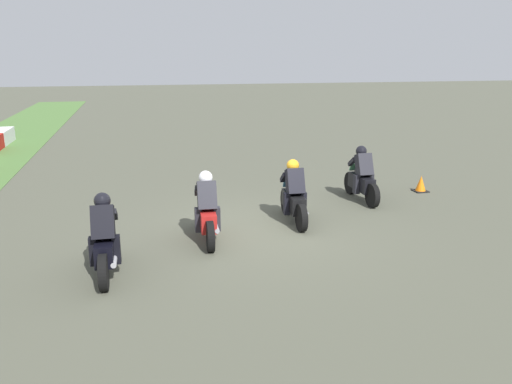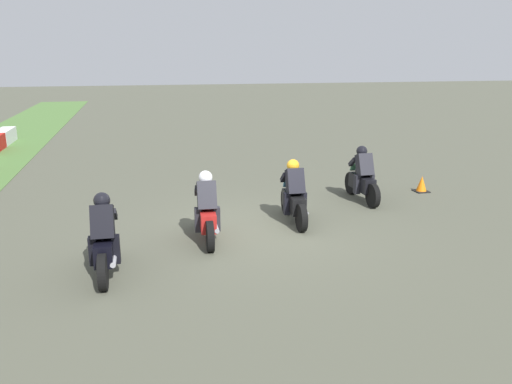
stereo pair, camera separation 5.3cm
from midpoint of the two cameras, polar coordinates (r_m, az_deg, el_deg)
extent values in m
plane|color=#4E4F40|center=(11.70, 0.10, -4.22)|extent=(120.00, 120.00, 0.00)
cube|color=silver|center=(25.75, -26.44, 5.64)|extent=(2.12, 0.60, 0.64)
cylinder|color=black|center=(14.84, 10.81, 1.00)|extent=(0.64, 0.14, 0.64)
cylinder|color=black|center=(13.62, 13.16, -0.42)|extent=(0.64, 0.14, 0.64)
cube|color=black|center=(14.18, 11.97, 1.02)|extent=(1.10, 0.32, 0.40)
ellipsoid|color=black|center=(14.20, 11.87, 2.29)|extent=(0.48, 0.30, 0.24)
cube|color=red|center=(13.73, 12.86, 0.59)|extent=(0.06, 0.16, 0.08)
cylinder|color=#A5A5AD|center=(13.97, 13.14, 0.20)|extent=(0.42, 0.10, 0.10)
cube|color=black|center=(13.98, 12.26, 2.99)|extent=(0.49, 0.40, 0.66)
sphere|color=black|center=(14.11, 11.96, 4.53)|extent=(0.30, 0.30, 0.30)
cube|color=#47845D|center=(14.54, 11.23, 2.79)|extent=(0.16, 0.26, 0.23)
cube|color=black|center=(13.99, 11.43, 0.86)|extent=(0.18, 0.14, 0.52)
cube|color=black|center=(14.16, 12.91, 0.95)|extent=(0.18, 0.14, 0.52)
cube|color=black|center=(14.23, 10.96, 3.36)|extent=(0.39, 0.10, 0.31)
cube|color=black|center=(14.38, 12.28, 3.41)|extent=(0.39, 0.10, 0.31)
cylinder|color=black|center=(12.82, 3.57, -1.01)|extent=(0.65, 0.17, 0.64)
cylinder|color=black|center=(11.53, 5.27, -2.91)|extent=(0.65, 0.17, 0.64)
cube|color=black|center=(12.12, 4.39, -1.10)|extent=(1.11, 0.37, 0.40)
ellipsoid|color=black|center=(12.13, 4.30, 0.39)|extent=(0.49, 0.32, 0.24)
cube|color=red|center=(11.64, 5.04, -1.69)|extent=(0.07, 0.16, 0.08)
cylinder|color=#A5A5AD|center=(11.88, 5.56, -2.12)|extent=(0.42, 0.12, 0.10)
cube|color=black|center=(11.89, 4.57, 1.18)|extent=(0.50, 0.42, 0.66)
sphere|color=orange|center=(12.02, 4.33, 3.00)|extent=(0.31, 0.31, 0.30)
cube|color=teal|center=(12.50, 3.83, 1.03)|extent=(0.17, 0.27, 0.23)
cube|color=black|center=(11.96, 3.61, -1.31)|extent=(0.19, 0.15, 0.52)
cube|color=black|center=(12.06, 5.46, -1.20)|extent=(0.19, 0.15, 0.52)
cube|color=black|center=(12.20, 3.28, 1.66)|extent=(0.39, 0.12, 0.31)
cube|color=black|center=(12.29, 4.92, 1.73)|extent=(0.39, 0.12, 0.31)
cylinder|color=black|center=(11.68, -5.69, -2.67)|extent=(0.65, 0.17, 0.64)
cylinder|color=black|center=(10.36, -5.06, -5.02)|extent=(0.65, 0.17, 0.64)
cube|color=#B11F1D|center=(10.96, -5.42, -2.88)|extent=(1.12, 0.38, 0.40)
ellipsoid|color=#B11F1D|center=(10.97, -5.50, -1.24)|extent=(0.50, 0.33, 0.24)
cube|color=red|center=(10.48, -5.18, -3.63)|extent=(0.07, 0.16, 0.08)
cylinder|color=#A5A5AD|center=(10.69, -4.39, -4.08)|extent=(0.42, 0.12, 0.10)
cube|color=#23232A|center=(10.72, -5.44, -0.40)|extent=(0.51, 0.43, 0.66)
sphere|color=silver|center=(10.85, -5.59, 1.63)|extent=(0.32, 0.32, 0.30)
cube|color=#48617C|center=(11.34, -5.68, -0.48)|extent=(0.17, 0.27, 0.23)
cube|color=#23232A|center=(10.84, -6.42, -3.13)|extent=(0.19, 0.15, 0.52)
cube|color=#23232A|center=(10.87, -4.31, -3.03)|extent=(0.19, 0.15, 0.52)
cube|color=#23232A|center=(11.07, -6.54, 0.17)|extent=(0.39, 0.12, 0.31)
cube|color=#23232A|center=(11.09, -4.68, 0.26)|extent=(0.39, 0.12, 0.31)
cylinder|color=black|center=(10.37, -16.18, -5.58)|extent=(0.64, 0.15, 0.64)
cylinder|color=black|center=(9.07, -16.74, -8.67)|extent=(0.64, 0.15, 0.64)
cube|color=black|center=(9.65, -16.52, -6.03)|extent=(1.11, 0.34, 0.40)
ellipsoid|color=black|center=(9.64, -16.61, -4.15)|extent=(0.49, 0.31, 0.24)
cube|color=red|center=(9.17, -16.75, -7.05)|extent=(0.06, 0.16, 0.08)
cylinder|color=#A5A5AD|center=(9.36, -15.62, -7.49)|extent=(0.42, 0.11, 0.10)
cube|color=black|center=(9.38, -16.80, -3.28)|extent=(0.49, 0.41, 0.66)
sphere|color=black|center=(9.50, -16.85, -0.92)|extent=(0.31, 0.31, 0.30)
cube|color=#715F4C|center=(10.01, -16.47, -3.19)|extent=(0.16, 0.26, 0.23)
cube|color=black|center=(9.56, -17.77, -6.34)|extent=(0.18, 0.14, 0.52)
cube|color=black|center=(9.52, -15.36, -6.23)|extent=(0.18, 0.14, 0.52)
cube|color=black|center=(9.76, -17.69, -2.53)|extent=(0.39, 0.11, 0.31)
cube|color=black|center=(9.73, -15.58, -2.42)|extent=(0.39, 0.11, 0.31)
cube|color=black|center=(15.67, 18.22, 0.10)|extent=(0.40, 0.40, 0.03)
cone|color=orange|center=(15.62, 18.29, 0.87)|extent=(0.32, 0.32, 0.47)
camera|label=1|loc=(0.03, -89.87, 0.04)|focal=35.44mm
camera|label=2|loc=(0.03, 90.13, -0.04)|focal=35.44mm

